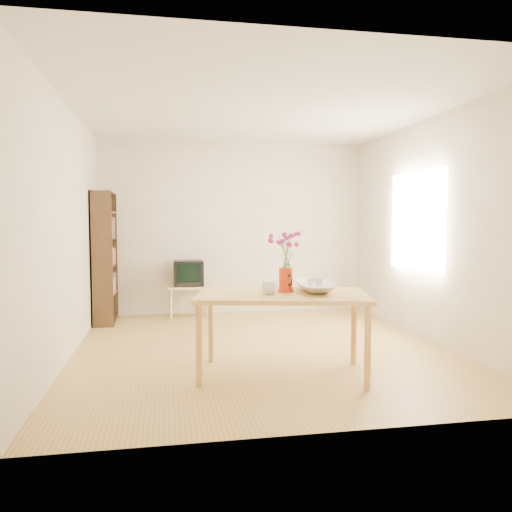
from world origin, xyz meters
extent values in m
plane|color=#B1853E|center=(0.00, 0.00, 0.00)|extent=(4.50, 4.50, 0.00)
plane|color=white|center=(0.00, 0.00, 2.60)|extent=(4.50, 4.50, 0.00)
plane|color=beige|center=(0.00, 2.25, 1.30)|extent=(4.00, 0.00, 4.00)
plane|color=beige|center=(0.00, -2.25, 1.30)|extent=(4.00, 0.00, 4.00)
plane|color=beige|center=(-2.00, 0.00, 1.30)|extent=(0.00, 4.50, 4.50)
plane|color=beige|center=(2.00, 0.00, 1.30)|extent=(0.00, 4.50, 4.50)
plane|color=white|center=(1.98, 0.30, 1.40)|extent=(0.00, 1.30, 1.30)
cube|color=gold|center=(0.01, -0.98, 0.73)|extent=(1.68, 1.19, 0.04)
cylinder|color=gold|center=(-0.76, -1.19, 0.35)|extent=(0.06, 0.06, 0.71)
cylinder|color=gold|center=(0.61, -1.50, 0.35)|extent=(0.06, 0.06, 0.71)
cylinder|color=gold|center=(-0.59, -0.46, 0.35)|extent=(0.06, 0.06, 0.71)
cylinder|color=gold|center=(0.78, -0.77, 0.35)|extent=(0.06, 0.06, 0.71)
cube|color=#DFC27D|center=(-0.70, 1.97, 0.45)|extent=(0.60, 0.45, 0.03)
cylinder|color=#DFC27D|center=(-0.96, 1.78, 0.22)|extent=(0.04, 0.04, 0.43)
cylinder|color=#DFC27D|center=(-0.44, 1.78, 0.22)|extent=(0.04, 0.04, 0.43)
cylinder|color=#DFC27D|center=(-0.96, 2.15, 0.22)|extent=(0.04, 0.04, 0.43)
cylinder|color=#DFC27D|center=(-0.44, 2.15, 0.22)|extent=(0.04, 0.04, 0.43)
cube|color=#332011|center=(-1.85, 1.41, 0.90)|extent=(0.28, 0.02, 1.80)
cube|color=#332011|center=(-1.85, 2.09, 0.90)|extent=(0.28, 0.03, 1.80)
cube|color=#332011|center=(-1.98, 1.75, 0.90)|extent=(0.02, 0.70, 1.80)
cube|color=#332011|center=(-1.85, 1.75, 0.04)|extent=(0.27, 0.65, 0.02)
cube|color=#332011|center=(-1.85, 1.75, 0.40)|extent=(0.27, 0.65, 0.02)
cube|color=#332011|center=(-1.85, 1.75, 0.78)|extent=(0.27, 0.65, 0.02)
cube|color=#332011|center=(-1.85, 1.75, 1.16)|extent=(0.27, 0.65, 0.02)
cube|color=#332011|center=(-1.85, 1.75, 1.52)|extent=(0.27, 0.65, 0.02)
cube|color=#332011|center=(-1.85, 1.75, 1.78)|extent=(0.27, 0.65, 0.02)
cylinder|color=red|center=(0.06, -0.89, 0.86)|extent=(0.13, 0.13, 0.21)
cylinder|color=red|center=(0.06, -0.89, 0.76)|extent=(0.15, 0.15, 0.02)
cylinder|color=red|center=(0.06, -0.89, 0.97)|extent=(0.14, 0.14, 0.01)
cone|color=red|center=(0.05, -0.95, 0.94)|extent=(0.05, 0.07, 0.06)
torus|color=black|center=(0.08, -0.81, 0.87)|extent=(0.03, 0.10, 0.10)
imported|color=white|center=(-0.12, -1.01, 0.80)|extent=(0.15, 0.15, 0.11)
imported|color=white|center=(0.35, -0.87, 0.99)|extent=(0.56, 0.56, 0.48)
imported|color=white|center=(0.31, -0.87, 0.94)|extent=(0.08, 0.08, 0.06)
imported|color=white|center=(0.39, -0.85, 0.95)|extent=(0.08, 0.08, 0.07)
cube|color=black|center=(-0.70, 1.97, 0.64)|extent=(0.42, 0.39, 0.37)
cube|color=black|center=(-0.70, 2.04, 0.66)|extent=(0.30, 0.21, 0.26)
cube|color=black|center=(-0.70, 1.77, 0.66)|extent=(0.33, 0.01, 0.26)
camera|label=1|loc=(-1.02, -5.33, 1.40)|focal=35.00mm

